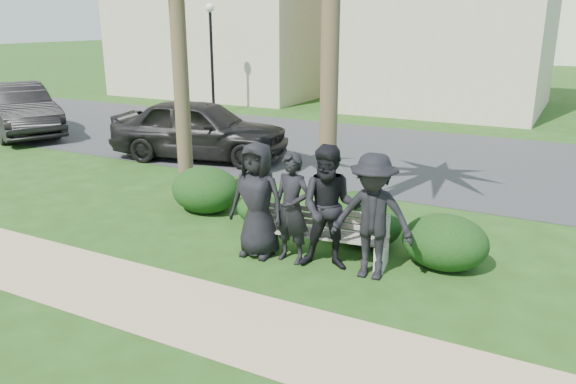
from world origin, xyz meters
name	(u,v)px	position (x,y,z in m)	size (l,w,h in m)	color
ground	(242,256)	(0.00, 0.00, 0.00)	(160.00, 160.00, 0.00)	#224112
footpath	(169,304)	(0.00, -1.80, 0.00)	(30.00, 1.60, 0.01)	tan
asphalt_street	(395,155)	(0.00, 8.00, 0.00)	(160.00, 8.00, 0.01)	#2D2D30
stucco_bldg_left	(231,20)	(-12.00, 18.00, 3.66)	(10.40, 8.40, 7.30)	#BEB58F
stucco_bldg_right	(450,20)	(-1.00, 18.00, 3.66)	(8.40, 8.40, 7.30)	#BEB58F
street_lamp	(211,38)	(-9.00, 12.00, 2.94)	(0.36, 0.36, 4.29)	black
park_bench	(319,238)	(1.12, 0.53, 0.34)	(2.24, 0.81, 0.76)	gray
man_a	(257,200)	(0.20, 0.19, 0.93)	(0.91, 0.59, 1.85)	black
man_b	(292,208)	(0.79, 0.23, 0.87)	(0.64, 0.42, 1.74)	black
man_c	(330,208)	(1.41, 0.27, 0.96)	(0.93, 0.73, 1.92)	black
man_d	(372,217)	(2.08, 0.27, 0.94)	(1.21, 0.70, 1.87)	black
hedge_b	(206,188)	(-1.85, 1.60, 0.46)	(1.42, 1.17, 0.92)	black
hedge_c	(259,208)	(-0.55, 1.49, 0.29)	(0.88, 0.73, 0.57)	black
hedge_d	(360,215)	(1.40, 1.60, 0.43)	(1.32, 1.09, 0.86)	black
hedge_e	(366,222)	(1.58, 1.43, 0.39)	(1.21, 1.00, 0.79)	black
hedge_f	(445,240)	(2.96, 1.14, 0.43)	(1.31, 1.08, 0.85)	black
car_a	(200,129)	(-4.58, 5.13, 0.82)	(1.93, 4.79, 1.63)	black
car_b	(17,110)	(-11.91, 5.05, 0.83)	(1.76, 5.04, 1.66)	black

